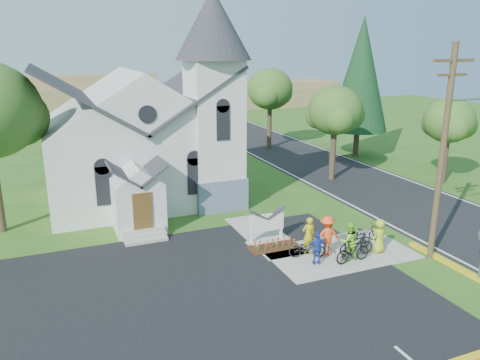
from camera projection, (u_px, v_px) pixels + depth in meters
name	position (u px, v px, depth m)	size (l,w,h in m)	color
ground	(319.00, 263.00, 21.95)	(120.00, 120.00, 0.00)	#305D1A
parking_lot	(187.00, 316.00, 17.61)	(20.00, 16.00, 0.02)	black
road	(327.00, 168.00, 38.93)	(8.00, 90.00, 0.02)	black
sidewalk	(340.00, 253.00, 22.93)	(7.00, 4.00, 0.05)	gray
church	(144.00, 121.00, 29.59)	(12.35, 12.00, 13.00)	silver
church_sign	(267.00, 223.00, 24.07)	(2.20, 0.40, 1.70)	gray
flower_bed	(274.00, 247.00, 23.54)	(2.60, 1.10, 0.07)	#331A0E
utility_pole	(444.00, 147.00, 21.08)	(3.45, 0.28, 10.00)	#473423
tree_road_near	(335.00, 111.00, 34.28)	(4.00, 4.00, 7.05)	#38281E
tree_road_mid	(270.00, 89.00, 44.97)	(4.40, 4.40, 7.80)	#38281E
tree_road_far	(449.00, 121.00, 33.44)	(3.60, 3.60, 6.30)	#38281E
conifer	(361.00, 74.00, 41.39)	(5.20, 5.20, 12.40)	#38281E
distant_hills	(146.00, 97.00, 72.64)	(61.00, 10.00, 5.60)	olive
cyclist_0	(309.00, 235.00, 22.64)	(0.67, 0.44, 1.85)	gold
bike_0	(307.00, 248.00, 22.30)	(0.62, 1.77, 0.93)	black
cyclist_1	(349.00, 241.00, 21.94)	(0.90, 0.70, 1.86)	#8BE92B
bike_1	(356.00, 245.00, 22.52)	(0.49, 1.74, 1.04)	black
cyclist_2	(317.00, 248.00, 21.50)	(0.93, 0.39, 1.58)	#203AA3
bike_2	(357.00, 241.00, 23.09)	(0.60, 1.72, 0.90)	black
cyclist_3	(327.00, 236.00, 22.42)	(1.28, 0.73, 1.98)	#FF4F1C
bike_3	(353.00, 251.00, 21.74)	(0.54, 1.90, 1.14)	black
cyclist_4	(379.00, 236.00, 22.72)	(0.84, 0.55, 1.72)	#A9C224
bike_4	(364.00, 232.00, 24.26)	(0.59, 1.69, 0.89)	black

